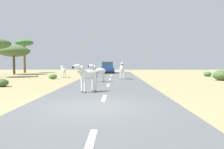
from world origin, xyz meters
TOP-DOWN VIEW (x-y plane):
  - ground_plane at (0.00, 0.00)m, footprint 90.00×90.00m
  - road at (0.39, 0.00)m, footprint 6.00×64.00m
  - lane_markings at (0.39, -1.00)m, footprint 0.16×56.00m
  - zebra_0 at (1.55, 14.05)m, footprint 0.49×1.77m
  - zebra_1 at (-4.91, 17.17)m, footprint 0.94×1.30m
  - zebra_2 at (-0.47, 10.70)m, footprint 1.53×0.80m
  - zebra_3 at (-0.63, 4.14)m, footprint 1.40×1.28m
  - car_0 at (-0.33, 27.32)m, footprint 2.21×4.43m
  - tree_0 at (-13.76, 28.84)m, footprint 2.87×2.87m
  - tree_5 at (-13.15, 23.49)m, footprint 4.34×4.34m
  - bush_1 at (10.82, 13.23)m, footprint 1.60×1.44m
  - bush_2 at (11.93, 19.34)m, footprint 0.94×0.84m
  - bush_3 at (-6.95, 7.34)m, footprint 0.92×0.83m
  - bush_4 at (-5.42, 14.81)m, footprint 0.87×0.78m
  - rock_0 at (-8.05, 17.63)m, footprint 0.36×0.33m

SIDE VIEW (x-z plane):
  - ground_plane at x=0.00m, z-range 0.00..0.00m
  - road at x=0.39m, z-range 0.00..0.05m
  - lane_markings at x=0.39m, z-range 0.05..0.06m
  - rock_0 at x=-8.05m, z-range 0.00..0.28m
  - bush_4 at x=-5.42m, z-range 0.00..0.52m
  - bush_3 at x=-6.95m, z-range 0.00..0.55m
  - bush_2 at x=11.93m, z-range 0.00..0.56m
  - bush_1 at x=10.82m, z-range 0.00..0.96m
  - zebra_1 at x=-4.91m, z-range 0.13..1.49m
  - car_0 at x=-0.33m, z-range -0.02..1.72m
  - zebra_2 at x=-0.47m, z-range 0.20..1.71m
  - zebra_3 at x=-0.63m, z-range 0.20..1.79m
  - zebra_0 at x=1.55m, z-range 0.21..1.88m
  - tree_5 at x=-13.15m, z-range 1.22..5.21m
  - tree_0 at x=-13.76m, z-range 2.01..7.37m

